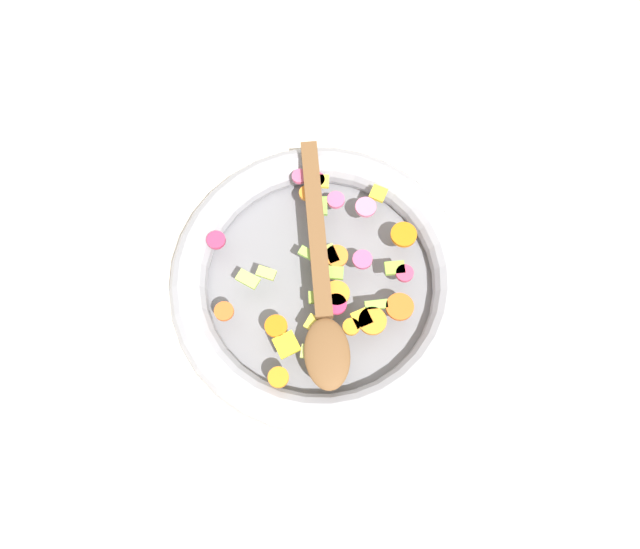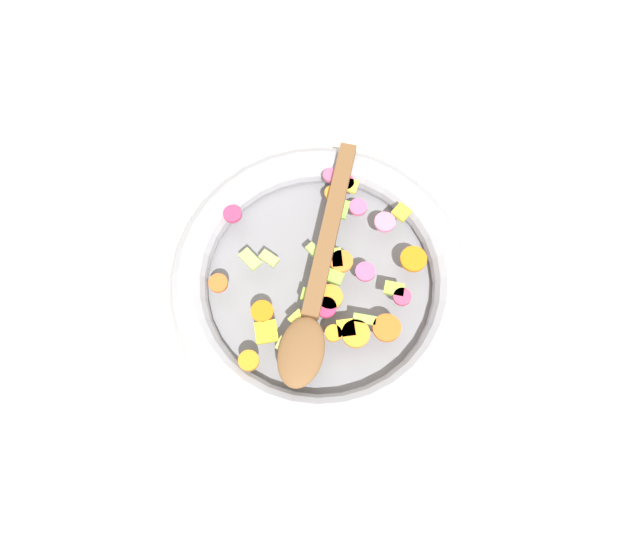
{
  "view_description": "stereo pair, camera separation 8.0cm",
  "coord_description": "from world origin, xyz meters",
  "views": [
    {
      "loc": [
        0.02,
        0.27,
        0.8
      ],
      "look_at": [
        0.0,
        0.0,
        0.05
      ],
      "focal_mm": 35.0,
      "sensor_mm": 36.0,
      "label": 1
    },
    {
      "loc": [
        -0.06,
        0.26,
        0.8
      ],
      "look_at": [
        0.0,
        0.0,
        0.05
      ],
      "focal_mm": 35.0,
      "sensor_mm": 36.0,
      "label": 2
    }
  ],
  "objects": [
    {
      "name": "chopped_vegetables",
      "position": [
        -0.02,
        0.0,
        0.05
      ],
      "size": [
        0.28,
        0.3,
        0.01
      ],
      "color": "orange",
      "rests_on": "skillet"
    },
    {
      "name": "skillet",
      "position": [
        0.0,
        0.0,
        0.02
      ],
      "size": [
        0.4,
        0.4,
        0.05
      ],
      "color": "slate",
      "rests_on": "ground_plane"
    },
    {
      "name": "wooden_spoon",
      "position": [
        -0.0,
        0.02,
        0.06
      ],
      "size": [
        0.06,
        0.34,
        0.01
      ],
      "color": "brown",
      "rests_on": "chopped_vegetables"
    },
    {
      "name": "ground_plane",
      "position": [
        0.0,
        0.0,
        0.0
      ],
      "size": [
        4.0,
        4.0,
        0.0
      ],
      "primitive_type": "plane",
      "color": "beige"
    }
  ]
}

